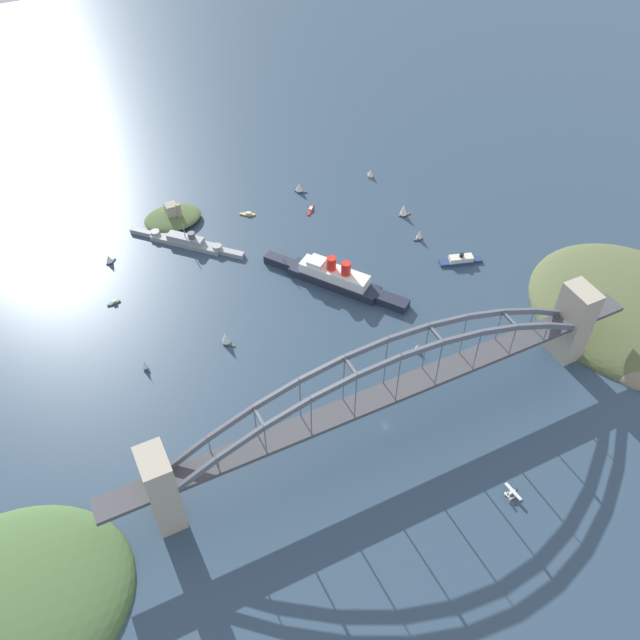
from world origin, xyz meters
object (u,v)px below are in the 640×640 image
small_boat_1 (248,214)px  small_boat_9 (226,337)px  small_boat_8 (418,347)px  harbor_ferry_steamer (460,260)px  small_boat_3 (404,210)px  small_boat_2 (419,235)px  ocean_liner (335,277)px  naval_cruiser (187,241)px  small_boat_4 (109,259)px  small_boat_0 (311,210)px  seaplane_taxiing_near_bridge (512,493)px  fort_island_mid_harbor (173,217)px  small_boat_5 (371,173)px  small_boat_6 (145,365)px  harbor_arch_bridge (389,393)px  small_boat_10 (299,187)px  small_boat_7 (114,303)px

small_boat_1 → small_boat_9: size_ratio=1.05×
small_boat_1 → small_boat_8: bearing=-76.4°
harbor_ferry_steamer → small_boat_3: bearing=96.7°
harbor_ferry_steamer → small_boat_2: 35.77m
ocean_liner → naval_cruiser: 109.91m
ocean_liner → small_boat_4: bearing=145.7°
naval_cruiser → harbor_ferry_steamer: size_ratio=2.22×
harbor_ferry_steamer → small_boat_0: bearing=123.8°
seaplane_taxiing_near_bridge → small_boat_9: bearing=119.6°
naval_cruiser → fort_island_mid_harbor: 29.55m
small_boat_1 → small_boat_5: (104.43, 3.33, 2.74)m
small_boat_0 → small_boat_6: size_ratio=1.52×
harbor_arch_bridge → small_boat_0: (47.13, 191.13, -27.17)m
small_boat_5 → ocean_liner: bearing=-129.7°
harbor_arch_bridge → seaplane_taxiing_near_bridge: size_ratio=27.23×
small_boat_10 → harbor_ferry_steamer: bearing=-62.9°
small_boat_8 → small_boat_1: bearing=103.6°
harbor_ferry_steamer → small_boat_5: (-4.55, 116.18, 1.23)m
small_boat_0 → small_boat_6: (-151.81, -95.07, 2.63)m
small_boat_0 → small_boat_3: bearing=-31.3°
seaplane_taxiing_near_bridge → fort_island_mid_harbor: bearing=106.0°
harbor_ferry_steamer → small_boat_10: bearing=117.1°
small_boat_6 → small_boat_0: bearing=32.1°
harbor_arch_bridge → small_boat_9: 111.88m
harbor_arch_bridge → small_boat_3: harbor_arch_bridge is taller
small_boat_4 → small_boat_10: size_ratio=0.82×
harbor_arch_bridge → naval_cruiser: harbor_arch_bridge is taller
small_boat_9 → seaplane_taxiing_near_bridge: bearing=-60.4°
small_boat_10 → small_boat_6: bearing=-142.1°
small_boat_6 → small_boat_8: (148.81, -57.79, -0.27)m
small_boat_0 → harbor_ferry_steamer: bearing=-56.2°
naval_cruiser → seaplane_taxiing_near_bridge: bearing=-72.4°
small_boat_7 → small_boat_10: 167.88m
small_boat_2 → small_boat_8: small_boat_2 is taller
seaplane_taxiing_near_bridge → small_boat_2: 202.47m
ocean_liner → small_boat_3: size_ratio=8.02×
naval_cruiser → small_boat_3: size_ratio=5.85×
harbor_ferry_steamer → small_boat_3: small_boat_3 is taller
small_boat_1 → naval_cruiser: bearing=-165.4°
small_boat_4 → small_boat_6: small_boat_4 is taller
fort_island_mid_harbor → small_boat_2: (148.54, -95.47, 0.12)m
small_boat_10 → seaplane_taxiing_near_bridge: bearing=-93.1°
fort_island_mid_harbor → small_boat_8: bearing=-63.5°
seaplane_taxiing_near_bridge → small_boat_1: 272.26m
small_boat_3 → small_boat_8: 132.43m
small_boat_0 → small_boat_9: small_boat_9 is taller
harbor_ferry_steamer → small_boat_2: bearing=109.1°
small_boat_2 → small_boat_8: (-56.68, -89.10, -1.01)m
small_boat_0 → small_boat_8: small_boat_8 is taller
harbor_ferry_steamer → small_boat_1: 156.89m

